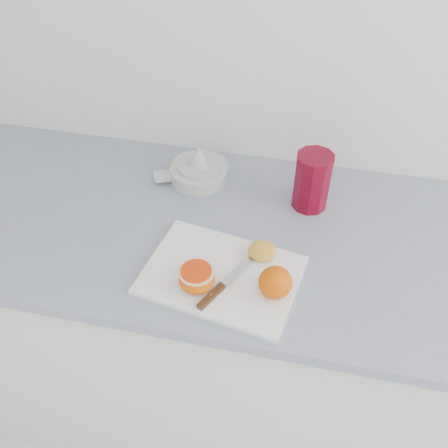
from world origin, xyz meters
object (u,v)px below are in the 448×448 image
counter (228,331)px  cutting_board (221,275)px  red_tumbler (312,183)px  half_orange (197,278)px  citrus_juicer (198,170)px

counter → cutting_board: size_ratio=7.12×
counter → red_tumbler: red_tumbler is taller
counter → half_orange: bearing=-97.6°
citrus_juicer → cutting_board: bearing=-67.5°
counter → red_tumbler: size_ratio=15.61×
counter → half_orange: half_orange is taller
cutting_board → half_orange: size_ratio=4.24×
half_orange → red_tumbler: size_ratio=0.52×
counter → citrus_juicer: size_ratio=12.03×
half_orange → citrus_juicer: (-0.09, 0.37, -0.01)m
cutting_board → citrus_juicer: (-0.14, 0.33, 0.02)m
counter → red_tumbler: 0.56m
half_orange → red_tumbler: red_tumbler is taller
counter → citrus_juicer: (-0.12, 0.17, 0.47)m
counter → citrus_juicer: bearing=125.6°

